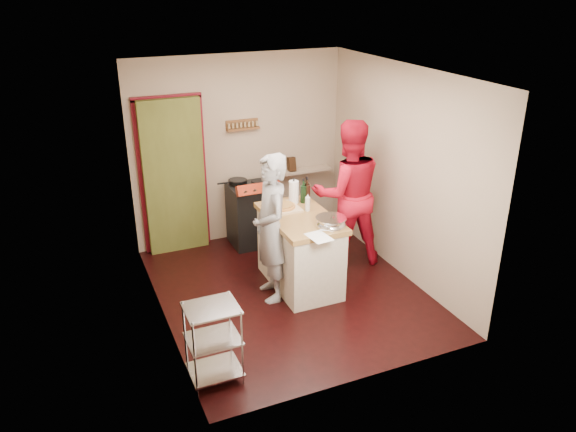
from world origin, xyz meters
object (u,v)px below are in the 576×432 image
object	(u,v)px
stove	(252,214)
person_stripe	(271,228)
person_red	(348,193)
island	(300,249)
wire_shelving	(213,340)

from	to	relation	value
stove	person_stripe	world-z (taller)	person_stripe
stove	person_red	world-z (taller)	person_red
stove	island	bearing A→B (deg)	-83.95
person_stripe	person_red	world-z (taller)	person_red
stove	person_red	xyz separation A→B (m)	(0.95, -0.99, 0.51)
stove	wire_shelving	bearing A→B (deg)	-116.85
stove	person_stripe	bearing A→B (deg)	-100.99
island	person_stripe	size ratio (longest dim) A/B	0.79
wire_shelving	person_red	distance (m)	2.85
stove	person_stripe	distance (m)	1.52
wire_shelving	person_red	bearing A→B (deg)	35.66
person_stripe	person_red	xyz separation A→B (m)	(1.23, 0.45, 0.08)
stove	person_stripe	xyz separation A→B (m)	(-0.28, -1.44, 0.43)
stove	wire_shelving	xyz separation A→B (m)	(-1.33, -2.62, -0.01)
stove	wire_shelving	world-z (taller)	stove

